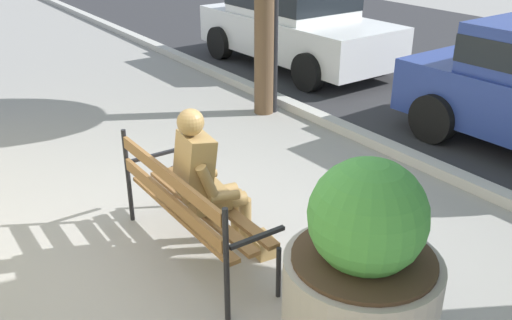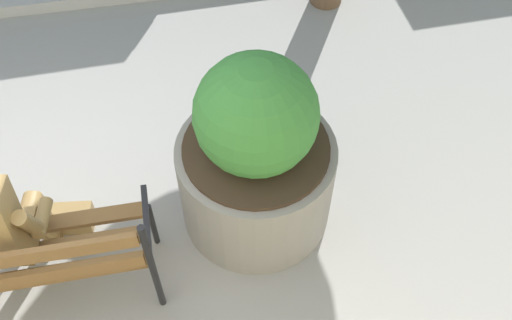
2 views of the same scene
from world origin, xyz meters
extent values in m
plane|color=gray|center=(0.00, 0.00, 0.00)|extent=(80.00, 80.00, 0.00)
cube|color=#B2AFA8|center=(0.00, 2.90, 0.06)|extent=(60.00, 0.20, 0.12)
cube|color=brown|center=(0.02, -0.32, 0.45)|extent=(1.70, 0.11, 0.04)
cube|color=brown|center=(0.02, -0.14, 0.45)|extent=(1.70, 0.11, 0.04)
cube|color=brown|center=(0.02, 0.04, 0.45)|extent=(1.70, 0.11, 0.04)
cylinder|color=black|center=(0.90, 0.06, 0.23)|extent=(0.04, 0.04, 0.45)
cylinder|color=black|center=(0.90, -0.41, 0.47)|extent=(0.04, 0.04, 0.95)
cube|color=black|center=(0.90, -0.14, 0.62)|extent=(0.04, 0.48, 0.03)
cube|color=olive|center=(0.06, -0.08, 0.56)|extent=(0.38, 0.36, 0.16)
cylinder|color=olive|center=(0.27, -0.19, 0.83)|extent=(0.11, 0.19, 0.29)
cylinder|color=olive|center=(0.30, -0.05, 0.66)|extent=(0.11, 0.27, 0.10)
cylinder|color=olive|center=(0.01, 0.25, 0.25)|extent=(0.11, 0.11, 0.50)
cube|color=olive|center=(0.02, 0.31, 0.04)|extent=(0.14, 0.25, 0.07)
cylinder|color=olive|center=(0.17, 0.05, 0.52)|extent=(0.17, 0.38, 0.14)
cylinder|color=olive|center=(0.19, 0.23, 0.25)|extent=(0.11, 0.11, 0.50)
cube|color=olive|center=(0.20, 0.29, 0.04)|extent=(0.14, 0.25, 0.07)
cube|color=olive|center=(0.33, 0.31, 0.08)|extent=(0.30, 0.21, 0.16)
cylinder|color=gray|center=(1.64, 0.19, 0.36)|extent=(1.05, 1.05, 0.71)
cylinder|color=#38281C|center=(1.64, 0.19, 0.73)|extent=(0.95, 0.95, 0.03)
sphere|color=#387A33|center=(1.64, 0.19, 1.04)|extent=(0.77, 0.77, 0.77)
camera|label=1|loc=(3.70, -2.10, 2.81)|focal=38.82mm
camera|label=2|loc=(1.21, -2.10, 3.61)|focal=40.92mm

